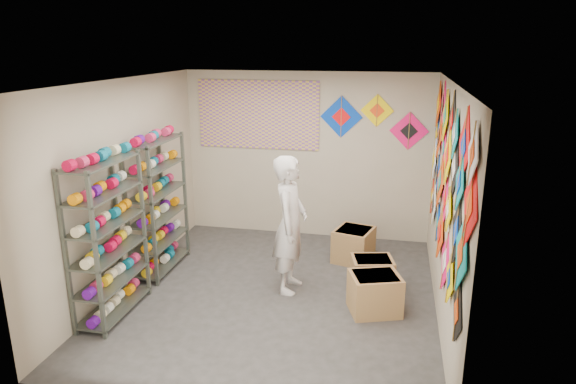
% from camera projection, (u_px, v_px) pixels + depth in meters
% --- Properties ---
extents(ground, '(4.50, 4.50, 0.00)m').
position_uv_depth(ground, '(276.00, 294.00, 6.62)').
color(ground, '#312E2B').
extents(room_walls, '(4.50, 4.50, 4.50)m').
position_uv_depth(room_walls, '(275.00, 171.00, 6.16)').
color(room_walls, tan).
rests_on(room_walls, ground).
extents(shelf_rack_front, '(0.40, 1.10, 1.90)m').
position_uv_depth(shelf_rack_front, '(108.00, 239.00, 5.90)').
color(shelf_rack_front, '#4C5147').
rests_on(shelf_rack_front, ground).
extents(shelf_rack_back, '(0.40, 1.10, 1.90)m').
position_uv_depth(shelf_rack_back, '(158.00, 205.00, 7.12)').
color(shelf_rack_back, '#4C5147').
rests_on(shelf_rack_back, ground).
extents(string_spools, '(0.12, 2.36, 0.12)m').
position_uv_depth(string_spools, '(135.00, 214.00, 6.49)').
color(string_spools, '#E22B5E').
rests_on(string_spools, ground).
extents(kite_wall_display, '(0.06, 4.41, 2.10)m').
position_uv_depth(kite_wall_display, '(446.00, 177.00, 5.77)').
color(kite_wall_display, black).
rests_on(kite_wall_display, room_walls).
extents(back_wall_kites, '(1.68, 0.02, 0.86)m').
position_uv_depth(back_wall_kites, '(373.00, 120.00, 7.96)').
color(back_wall_kites, '#0337B7').
rests_on(back_wall_kites, room_walls).
extents(poster, '(2.00, 0.01, 1.10)m').
position_uv_depth(poster, '(258.00, 115.00, 8.31)').
color(poster, '#784391').
rests_on(poster, room_walls).
extents(shopkeeper, '(0.68, 0.47, 1.79)m').
position_uv_depth(shopkeeper, '(290.00, 224.00, 6.53)').
color(shopkeeper, beige).
rests_on(shopkeeper, ground).
extents(carton_a, '(0.70, 0.64, 0.48)m').
position_uv_depth(carton_a, '(375.00, 293.00, 6.14)').
color(carton_a, '#90633F').
rests_on(carton_a, ground).
extents(carton_b, '(0.61, 0.54, 0.43)m').
position_uv_depth(carton_b, '(372.00, 274.00, 6.72)').
color(carton_b, '#90633F').
rests_on(carton_b, ground).
extents(carton_c, '(0.64, 0.67, 0.49)m').
position_uv_depth(carton_c, '(354.00, 245.00, 7.60)').
color(carton_c, '#90633F').
rests_on(carton_c, ground).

